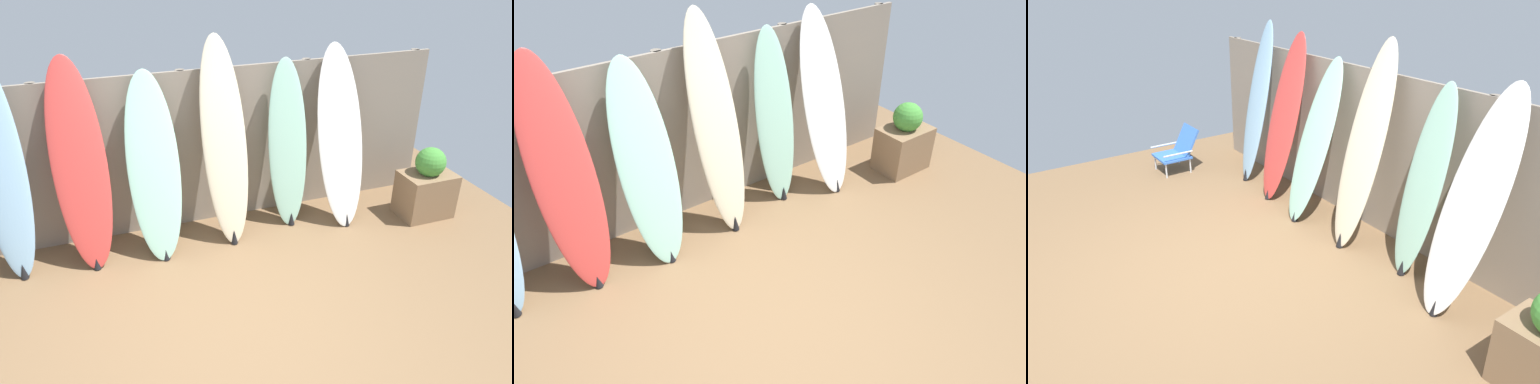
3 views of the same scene
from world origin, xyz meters
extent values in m
plane|color=brown|center=(0.00, 0.00, 0.00)|extent=(7.68, 7.68, 0.00)
cube|color=gray|center=(0.00, 2.00, 0.90)|extent=(6.08, 0.04, 1.80)
cylinder|color=slate|center=(-1.44, 2.04, 0.90)|extent=(0.10, 0.10, 1.80)
cylinder|color=slate|center=(0.00, 2.04, 0.90)|extent=(0.10, 0.10, 1.80)
cylinder|color=slate|center=(1.44, 2.04, 0.90)|extent=(0.10, 0.10, 1.80)
cylinder|color=slate|center=(2.88, 2.04, 0.90)|extent=(0.10, 0.10, 1.80)
ellipsoid|color=#8CB7D6|center=(-1.81, 1.69, 1.08)|extent=(0.44, 0.53, 2.16)
cone|color=black|center=(-1.81, 1.47, 0.09)|extent=(0.08, 0.08, 0.16)
ellipsoid|color=#D13D38|center=(-1.12, 1.64, 1.04)|extent=(0.54, 0.62, 2.08)
cone|color=black|center=(-1.12, 1.39, 0.07)|extent=(0.08, 0.08, 0.12)
ellipsoid|color=#9ED6BC|center=(-0.42, 1.59, 0.95)|extent=(0.57, 0.68, 1.89)
cone|color=black|center=(-0.42, 1.31, 0.07)|extent=(0.08, 0.08, 0.11)
ellipsoid|color=beige|center=(0.34, 1.63, 1.09)|extent=(0.49, 0.64, 2.18)
cone|color=black|center=(0.34, 1.36, 0.09)|extent=(0.08, 0.08, 0.16)
ellipsoid|color=#9ED6BC|center=(1.09, 1.69, 0.94)|extent=(0.49, 0.47, 1.89)
cone|color=black|center=(1.09, 1.51, 0.08)|extent=(0.08, 0.08, 0.15)
ellipsoid|color=white|center=(1.69, 1.59, 1.00)|extent=(0.58, 0.76, 2.00)
cone|color=black|center=(1.69, 1.28, 0.08)|extent=(0.08, 0.08, 0.14)
cube|color=#846647|center=(2.69, 1.21, 0.27)|extent=(0.62, 0.44, 0.55)
sphere|color=#459238|center=(2.69, 1.21, 0.69)|extent=(0.35, 0.35, 0.35)
camera|label=1|loc=(-0.98, -3.06, 3.11)|focal=35.00mm
camera|label=2|loc=(-1.78, -2.18, 3.29)|focal=35.00mm
camera|label=3|loc=(3.82, -1.83, 2.83)|focal=35.00mm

